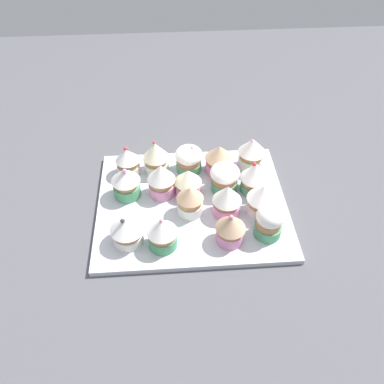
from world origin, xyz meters
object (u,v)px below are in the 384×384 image
Objects in this scene: cupcake_15 at (162,233)px; cupcake_16 at (127,229)px; cupcake_2 at (191,159)px; cupcake_11 at (227,199)px; cupcake_0 at (252,152)px; cupcake_6 at (225,177)px; cupcake_12 at (190,200)px; cupcake_5 at (255,177)px; cupcake_10 at (263,198)px; cupcake_13 at (269,222)px; cupcake_3 at (156,157)px; cupcake_9 at (126,182)px; cupcake_1 at (219,159)px; baking_tray at (192,204)px; cupcake_4 at (128,161)px; cupcake_14 at (230,228)px; cupcake_8 at (161,179)px; cupcake_7 at (188,182)px.

cupcake_16 is (6.68, -1.44, -0.21)cm from cupcake_15.
cupcake_11 is (-6.42, 14.03, 0.67)cm from cupcake_2.
cupcake_6 is at bearing 45.43° from cupcake_0.
cupcake_12 is at bearing -151.50° from cupcake_16.
cupcake_2 is 0.83× the size of cupcake_5.
cupcake_11 is at bearing -150.53° from cupcake_15.
cupcake_5 is at bearing -158.82° from cupcake_12.
cupcake_10 is 5.96cm from cupcake_13.
cupcake_3 is 1.06× the size of cupcake_9.
cupcake_3 is at bearing -26.23° from cupcake_6.
cupcake_11 is 1.03× the size of cupcake_13.
cupcake_11 is (-0.06, 13.07, 0.21)cm from cupcake_1.
cupcake_12 is at bearing -24.88° from cupcake_13.
cupcake_12 is (15.05, 13.51, -0.57)cm from cupcake_0.
cupcake_16 is (13.10, 9.63, 4.09)cm from baking_tray.
cupcake_10 reaches higher than cupcake_4.
baking_tray is 5.66× the size of cupcake_4.
cupcake_14 is (0.28, 7.23, -0.26)cm from cupcake_11.
cupcake_9 reaches higher than baking_tray.
cupcake_2 is at bearing -94.53° from cupcake_12.
baking_tray is 5.34× the size of cupcake_10.
cupcake_9 is at bearing -13.08° from baking_tray.
cupcake_1 is (-6.80, -9.51, 4.31)cm from baking_tray.
cupcake_1 is 0.95× the size of cupcake_11.
cupcake_13 is (-0.14, 5.96, -0.28)cm from cupcake_10.
cupcake_11 reaches higher than cupcake_14.
cupcake_10 is 1.01× the size of cupcake_15.
cupcake_11 reaches higher than cupcake_4.
cupcake_5 reaches higher than cupcake_6.
cupcake_9 is at bearing -34.42° from cupcake_14.
cupcake_0 is (-14.44, -10.66, 4.75)cm from baking_tray.
cupcake_4 is 7.12cm from cupcake_9.
cupcake_11 is at bearing 146.15° from cupcake_4.
cupcake_8 reaches higher than cupcake_13.
cupcake_9 is at bearing 0.57° from cupcake_6.
baking_tray is at bearing -143.69° from cupcake_16.
cupcake_2 is at bearing -8.63° from cupcake_1.
cupcake_10 is at bearing -88.62° from cupcake_13.
cupcake_15 reaches higher than cupcake_2.
cupcake_8 is 19.01cm from cupcake_14.
cupcake_10 reaches higher than cupcake_7.
cupcake_12 is at bearing 135.11° from cupcake_4.
cupcake_11 is at bearing 161.89° from cupcake_9.
cupcake_15 reaches higher than cupcake_7.
cupcake_14 is 13.01cm from cupcake_15.
cupcake_1 reaches higher than cupcake_2.
cupcake_8 is at bearing 136.28° from cupcake_4.
cupcake_6 is at bearing -154.88° from baking_tray.
cupcake_10 is (-14.77, 6.68, 0.64)cm from cupcake_7.
cupcake_2 is at bearing -30.33° from cupcake_5.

